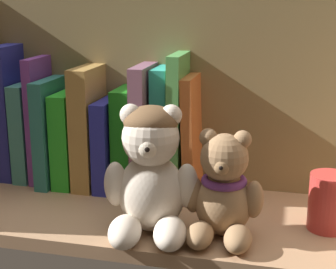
{
  "coord_description": "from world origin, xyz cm",
  "views": [
    {
      "loc": [
        15.12,
        -73.27,
        35.31
      ],
      "look_at": [
        -2.94,
        0.0,
        14.5
      ],
      "focal_mm": 56.68,
      "sensor_mm": 36.0,
      "label": 1
    }
  ],
  "objects_px": {
    "book_4": "(73,136)",
    "book_10": "(180,123)",
    "book_6": "(112,141)",
    "teddy_bear_smaller": "(223,193)",
    "book_3": "(56,129)",
    "book_9": "(164,129)",
    "book_1": "(30,130)",
    "pillar_candle": "(329,202)",
    "book_2": "(43,119)",
    "book_11": "(194,134)",
    "book_5": "(93,125)",
    "book_8": "(147,127)",
    "book_7": "(129,137)",
    "book_0": "(12,112)",
    "teddy_bear_larger": "(151,174)"
  },
  "relations": [
    {
      "from": "pillar_candle",
      "to": "book_4",
      "type": "bearing_deg",
      "value": 166.98
    },
    {
      "from": "book_2",
      "to": "book_6",
      "type": "relative_size",
      "value": 1.43
    },
    {
      "from": "book_9",
      "to": "pillar_candle",
      "type": "bearing_deg",
      "value": -20.52
    },
    {
      "from": "teddy_bear_smaller",
      "to": "book_6",
      "type": "bearing_deg",
      "value": 143.41
    },
    {
      "from": "book_3",
      "to": "teddy_bear_larger",
      "type": "relative_size",
      "value": 1.01
    },
    {
      "from": "book_7",
      "to": "book_4",
      "type": "bearing_deg",
      "value": 180.0
    },
    {
      "from": "book_1",
      "to": "book_2",
      "type": "relative_size",
      "value": 0.79
    },
    {
      "from": "book_3",
      "to": "book_7",
      "type": "height_order",
      "value": "book_3"
    },
    {
      "from": "book_5",
      "to": "book_8",
      "type": "distance_m",
      "value": 0.1
    },
    {
      "from": "pillar_candle",
      "to": "book_2",
      "type": "bearing_deg",
      "value": 168.44
    },
    {
      "from": "book_8",
      "to": "book_9",
      "type": "bearing_deg",
      "value": 0.0
    },
    {
      "from": "book_2",
      "to": "book_10",
      "type": "distance_m",
      "value": 0.25
    },
    {
      "from": "book_4",
      "to": "book_10",
      "type": "relative_size",
      "value": 0.7
    },
    {
      "from": "book_3",
      "to": "book_10",
      "type": "relative_size",
      "value": 0.79
    },
    {
      "from": "book_2",
      "to": "pillar_candle",
      "type": "height_order",
      "value": "book_2"
    },
    {
      "from": "book_5",
      "to": "book_6",
      "type": "height_order",
      "value": "book_5"
    },
    {
      "from": "teddy_bear_larger",
      "to": "teddy_bear_smaller",
      "type": "distance_m",
      "value": 0.1
    },
    {
      "from": "book_6",
      "to": "teddy_bear_smaller",
      "type": "xyz_separation_m",
      "value": [
        0.22,
        -0.16,
        -0.01
      ]
    },
    {
      "from": "book_4",
      "to": "teddy_bear_smaller",
      "type": "bearing_deg",
      "value": -29.23
    },
    {
      "from": "book_5",
      "to": "book_10",
      "type": "distance_m",
      "value": 0.16
    },
    {
      "from": "book_0",
      "to": "book_1",
      "type": "distance_m",
      "value": 0.05
    },
    {
      "from": "book_3",
      "to": "pillar_candle",
      "type": "xyz_separation_m",
      "value": [
        0.47,
        -0.1,
        -0.05
      ]
    },
    {
      "from": "book_3",
      "to": "book_9",
      "type": "height_order",
      "value": "book_9"
    },
    {
      "from": "pillar_candle",
      "to": "book_6",
      "type": "bearing_deg",
      "value": 164.52
    },
    {
      "from": "book_4",
      "to": "book_5",
      "type": "relative_size",
      "value": 0.79
    },
    {
      "from": "book_9",
      "to": "teddy_bear_larger",
      "type": "xyz_separation_m",
      "value": [
        0.02,
        -0.17,
        -0.02
      ]
    },
    {
      "from": "book_0",
      "to": "book_9",
      "type": "relative_size",
      "value": 1.14
    },
    {
      "from": "book_10",
      "to": "book_2",
      "type": "bearing_deg",
      "value": 180.0
    },
    {
      "from": "book_4",
      "to": "book_11",
      "type": "xyz_separation_m",
      "value": [
        0.22,
        0.0,
        0.02
      ]
    },
    {
      "from": "book_2",
      "to": "book_4",
      "type": "relative_size",
      "value": 1.35
    },
    {
      "from": "book_8",
      "to": "book_11",
      "type": "distance_m",
      "value": 0.08
    },
    {
      "from": "book_3",
      "to": "book_10",
      "type": "xyz_separation_m",
      "value": [
        0.23,
        0.0,
        0.02
      ]
    },
    {
      "from": "teddy_bear_larger",
      "to": "book_9",
      "type": "bearing_deg",
      "value": 98.21
    },
    {
      "from": "book_6",
      "to": "pillar_candle",
      "type": "distance_m",
      "value": 0.38
    },
    {
      "from": "book_5",
      "to": "teddy_bear_smaller",
      "type": "bearing_deg",
      "value": -32.72
    },
    {
      "from": "book_1",
      "to": "book_6",
      "type": "relative_size",
      "value": 1.13
    },
    {
      "from": "book_8",
      "to": "teddy_bear_larger",
      "type": "distance_m",
      "value": 0.18
    },
    {
      "from": "book_1",
      "to": "pillar_candle",
      "type": "bearing_deg",
      "value": -10.99
    },
    {
      "from": "book_2",
      "to": "pillar_candle",
      "type": "distance_m",
      "value": 0.5
    },
    {
      "from": "book_4",
      "to": "book_9",
      "type": "height_order",
      "value": "book_9"
    },
    {
      "from": "book_0",
      "to": "book_7",
      "type": "bearing_deg",
      "value": 0.0
    },
    {
      "from": "book_0",
      "to": "book_8",
      "type": "bearing_deg",
      "value": -0.0
    },
    {
      "from": "book_6",
      "to": "book_3",
      "type": "bearing_deg",
      "value": -180.0
    },
    {
      "from": "book_8",
      "to": "book_10",
      "type": "xyz_separation_m",
      "value": [
        0.06,
        0.0,
        0.01
      ]
    },
    {
      "from": "teddy_bear_smaller",
      "to": "book_8",
      "type": "bearing_deg",
      "value": 133.5
    },
    {
      "from": "book_3",
      "to": "book_5",
      "type": "distance_m",
      "value": 0.07
    },
    {
      "from": "book_11",
      "to": "book_4",
      "type": "bearing_deg",
      "value": 180.0
    },
    {
      "from": "book_5",
      "to": "book_6",
      "type": "relative_size",
      "value": 1.35
    },
    {
      "from": "book_4",
      "to": "book_11",
      "type": "distance_m",
      "value": 0.22
    },
    {
      "from": "book_6",
      "to": "teddy_bear_larger",
      "type": "xyz_separation_m",
      "value": [
        0.12,
        -0.17,
        0.01
      ]
    }
  ]
}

